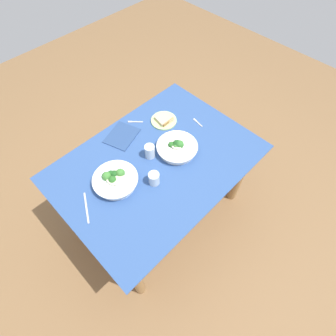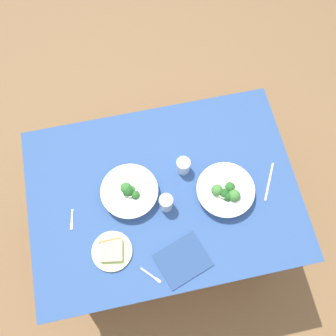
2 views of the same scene
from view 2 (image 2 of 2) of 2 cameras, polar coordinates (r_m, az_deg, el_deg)
ground_plane at (r=2.58m, az=-0.50°, el=-8.51°), size 6.00×6.00×0.00m
dining_table at (r=2.00m, az=-0.64°, el=-4.63°), size 1.29×0.93×0.71m
broccoli_bowl_far at (r=1.88m, az=8.27°, el=-3.31°), size 0.27×0.27×0.09m
broccoli_bowl_near at (r=1.87m, az=-5.56°, el=-3.43°), size 0.27×0.27×0.09m
bread_side_plate at (r=1.83m, az=-8.10°, el=-11.73°), size 0.18×0.18×0.04m
water_glass_center at (r=1.83m, az=-0.41°, el=-5.07°), size 0.07×0.07×0.09m
water_glass_side at (r=1.90m, az=2.20°, el=0.33°), size 0.07×0.07×0.09m
fork_by_far_bowl at (r=1.81m, az=-2.37°, el=-15.26°), size 0.08×0.09×0.00m
fork_by_near_bowl at (r=1.91m, az=-13.69°, el=-7.36°), size 0.03×0.10×0.00m
table_knife_left at (r=1.97m, az=14.36°, el=-1.91°), size 0.10×0.18×0.00m
napkin_folded_upper at (r=1.82m, az=2.13°, el=-13.14°), size 0.26×0.24×0.01m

